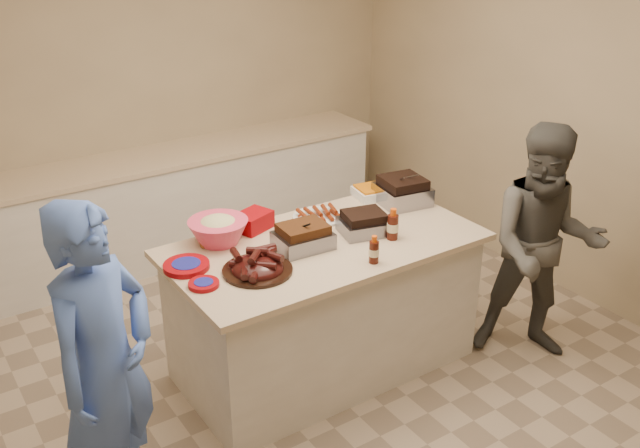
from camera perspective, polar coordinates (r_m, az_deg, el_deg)
room at (r=4.63m, az=0.16°, el=-12.50°), size 4.50×5.00×2.70m
back_counter at (r=6.11m, az=-11.35°, el=1.66°), size 3.60×0.64×0.90m
island at (r=4.77m, az=0.34°, el=-11.17°), size 1.91×1.01×0.90m
rib_platter at (r=3.99m, az=-5.01°, el=-3.84°), size 0.46×0.46×0.16m
pulled_pork_tray at (r=4.24m, az=-1.35°, el=-1.91°), size 0.34×0.26×0.10m
brisket_tray at (r=4.43m, az=3.51°, el=-0.71°), size 0.34×0.30×0.09m
roasting_pan at (r=4.88m, az=6.56°, el=1.69°), size 0.36×0.36×0.13m
coleslaw_bowl at (r=4.34m, az=-8.07°, el=-1.47°), size 0.36×0.36×0.25m
sausage_plate at (r=4.62m, az=-0.19°, el=0.47°), size 0.38×0.38×0.05m
mac_cheese_dish at (r=4.98m, az=4.48°, el=2.26°), size 0.33×0.26×0.08m
bbq_bottle_a at (r=4.08m, az=4.31°, el=-3.08°), size 0.06×0.06×0.17m
bbq_bottle_b at (r=4.37m, az=5.79°, el=-1.19°), size 0.07×0.07×0.20m
mustard_bottle at (r=4.29m, az=-0.92°, el=-1.53°), size 0.05×0.05×0.13m
sauce_bowl at (r=4.51m, az=-0.85°, el=-0.17°), size 0.15×0.05×0.15m
plate_stack_large at (r=4.08m, az=-10.63°, el=-3.51°), size 0.26×0.26×0.03m
plate_stack_small at (r=3.89m, az=-9.27°, el=-4.91°), size 0.17×0.17×0.02m
plastic_cup at (r=4.30m, az=-9.11°, el=-1.81°), size 0.11×0.10×0.10m
basket_stack at (r=4.49m, az=-5.34°, el=-0.40°), size 0.27×0.23×0.11m
guest_gray at (r=5.11m, az=16.31°, el=-9.62°), size 1.61×1.70×0.60m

